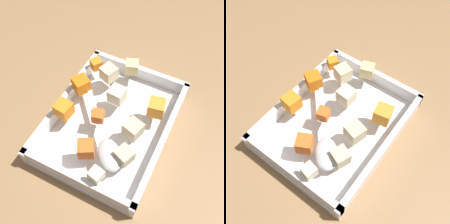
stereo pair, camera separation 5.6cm
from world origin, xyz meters
The scene contains 15 objects.
ground_plane centered at (0.00, 0.00, 0.00)m, with size 4.00×4.00×0.00m, color #936D47.
baking_dish centered at (0.00, -0.01, 0.01)m, with size 0.32×0.25×0.05m.
carrot_chunk_far_left centered at (0.04, -0.10, 0.07)m, with size 0.03×0.03×0.03m, color orange.
carrot_chunk_near_left centered at (-0.05, 0.07, 0.07)m, with size 0.03×0.03×0.03m, color orange.
carrot_chunk_under_handle centered at (-0.11, -0.11, 0.06)m, with size 0.02×0.02×0.02m, color orange.
carrot_chunk_heap_top centered at (0.10, -0.02, 0.06)m, with size 0.03×0.03×0.03m, color orange.
carrot_chunk_corner_ne centered at (-0.04, -0.10, 0.07)m, with size 0.03×0.03×0.03m, color orange.
carrot_chunk_mid_right centered at (0.02, -0.03, 0.06)m, with size 0.02×0.02×0.02m, color orange.
potato_chunk_heap_side centered at (0.08, 0.05, 0.06)m, with size 0.03×0.03×0.03m, color beige.
potato_chunk_far_right centered at (-0.14, -0.02, 0.06)m, with size 0.03×0.03×0.03m, color #E0CC89.
potato_chunk_back_center centered at (0.02, 0.05, 0.07)m, with size 0.03×0.03×0.03m, color beige.
potato_chunk_front_center centered at (0.13, 0.02, 0.06)m, with size 0.02×0.02×0.02m, color beige.
potato_chunk_near_right centered at (-0.05, -0.02, 0.07)m, with size 0.03×0.03×0.03m, color beige.
potato_chunk_rim_edge centered at (-0.09, -0.06, 0.07)m, with size 0.03×0.03×0.03m, color beige.
serving_spoon centered at (0.08, 0.02, 0.06)m, with size 0.19×0.18×0.02m.
Camera 1 is at (0.27, 0.13, 0.52)m, focal length 42.62 mm.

